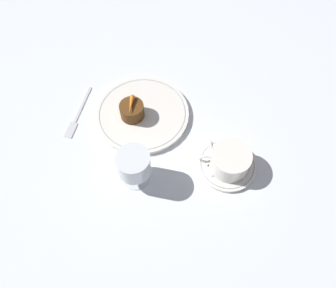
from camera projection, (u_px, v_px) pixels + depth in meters
The scene contains 9 objects.
ground_plane at pixel (148, 126), 0.90m from camera, with size 3.00×3.00×0.00m, color white.
dinner_plate at pixel (142, 114), 0.91m from camera, with size 0.26×0.26×0.01m.
saucer at pixel (227, 165), 0.83m from camera, with size 0.15×0.15×0.01m.
coffee_cup at pixel (230, 160), 0.80m from camera, with size 0.13×0.10×0.06m.
spoon at pixel (211, 162), 0.83m from camera, with size 0.02×0.11×0.00m.
wine_glass at pixel (134, 165), 0.76m from camera, with size 0.08×0.08×0.11m.
fork at pixel (77, 117), 0.91m from camera, with size 0.05×0.18×0.01m.
dessert_cake at pixel (132, 111), 0.88m from camera, with size 0.07×0.07×0.04m.
carrot_garnish at pixel (131, 104), 0.85m from camera, with size 0.02×0.05×0.01m.
Camera 1 is at (-0.07, 0.49, 0.75)m, focal length 35.00 mm.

